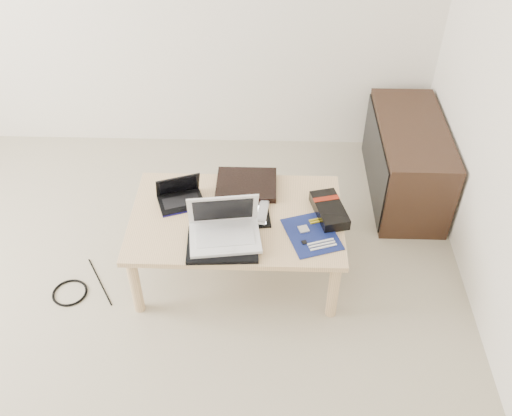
{
  "coord_description": "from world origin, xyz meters",
  "views": [
    {
      "loc": [
        0.92,
        -1.45,
        2.38
      ],
      "look_at": [
        0.86,
        0.73,
        0.46
      ],
      "focal_mm": 40.0,
      "sensor_mm": 36.0,
      "label": 1
    }
  ],
  "objects_px": {
    "media_cabinet": "(406,160)",
    "netbook": "(180,196)",
    "gpu_box": "(329,210)",
    "white_laptop": "(224,228)",
    "coffee_table": "(237,223)"
  },
  "relations": [
    {
      "from": "coffee_table",
      "to": "media_cabinet",
      "type": "xyz_separation_m",
      "value": [
        1.02,
        0.72,
        -0.1
      ]
    },
    {
      "from": "coffee_table",
      "to": "netbook",
      "type": "xyz_separation_m",
      "value": [
        -0.3,
        0.11,
        0.08
      ]
    },
    {
      "from": "coffee_table",
      "to": "white_laptop",
      "type": "relative_size",
      "value": 2.94
    },
    {
      "from": "coffee_table",
      "to": "netbook",
      "type": "height_order",
      "value": "netbook"
    },
    {
      "from": "media_cabinet",
      "to": "white_laptop",
      "type": "bearing_deg",
      "value": -140.47
    },
    {
      "from": "coffee_table",
      "to": "netbook",
      "type": "bearing_deg",
      "value": 160.26
    },
    {
      "from": "coffee_table",
      "to": "media_cabinet",
      "type": "distance_m",
      "value": 1.25
    },
    {
      "from": "media_cabinet",
      "to": "gpu_box",
      "type": "distance_m",
      "value": 0.89
    },
    {
      "from": "coffee_table",
      "to": "gpu_box",
      "type": "xyz_separation_m",
      "value": [
        0.48,
        0.03,
        0.08
      ]
    },
    {
      "from": "media_cabinet",
      "to": "netbook",
      "type": "relative_size",
      "value": 3.25
    },
    {
      "from": "coffee_table",
      "to": "gpu_box",
      "type": "distance_m",
      "value": 0.49
    },
    {
      "from": "coffee_table",
      "to": "media_cabinet",
      "type": "bearing_deg",
      "value": 35.12
    },
    {
      "from": "white_laptop",
      "to": "netbook",
      "type": "bearing_deg",
      "value": 133.09
    },
    {
      "from": "netbook",
      "to": "white_laptop",
      "type": "bearing_deg",
      "value": -46.91
    },
    {
      "from": "media_cabinet",
      "to": "netbook",
      "type": "distance_m",
      "value": 1.47
    }
  ]
}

